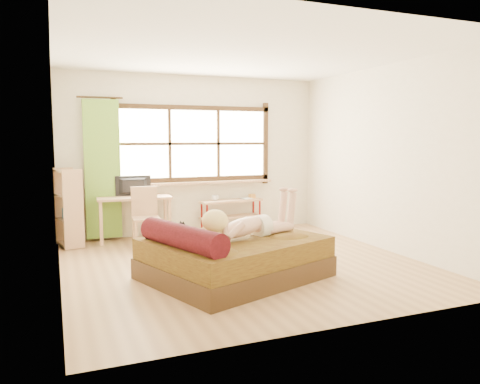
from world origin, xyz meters
name	(u,v)px	position (x,y,z in m)	size (l,w,h in m)	color
floor	(243,264)	(0.00, 0.00, 0.00)	(4.50, 4.50, 0.00)	#9E754C
ceiling	(243,53)	(0.00, 0.00, 2.70)	(4.50, 4.50, 0.00)	white
wall_back	(194,155)	(0.00, 2.25, 1.35)	(4.50, 4.50, 0.00)	silver
wall_front	(344,173)	(0.00, -2.25, 1.35)	(4.50, 4.50, 0.00)	silver
wall_left	(55,165)	(-2.25, 0.00, 1.35)	(4.50, 4.50, 0.00)	silver
wall_right	(386,158)	(2.25, 0.00, 1.35)	(4.50, 4.50, 0.00)	silver
window	(195,146)	(0.00, 2.22, 1.51)	(2.80, 0.16, 1.46)	#FFEDBF
curtain	(102,170)	(-1.55, 2.13, 1.15)	(0.55, 0.10, 2.20)	#508223
bed	(232,256)	(-0.36, -0.53, 0.26)	(2.31, 2.08, 0.73)	#33220F
woman	(248,213)	(-0.17, -0.57, 0.76)	(1.34, 0.38, 0.57)	tan
kitten	(173,231)	(-1.04, -0.42, 0.59)	(0.29, 0.11, 0.23)	black
desk	(134,202)	(-1.09, 1.95, 0.62)	(1.18, 0.60, 0.72)	#AA7C5C
monitor	(133,186)	(-1.09, 2.00, 0.88)	(0.56, 0.07, 0.32)	black
chair	(145,213)	(-0.99, 1.58, 0.50)	(0.43, 0.43, 0.90)	#AA7C5C
pipe_shelf	(232,208)	(0.63, 2.07, 0.42)	(1.16, 0.42, 0.64)	#AA7C5C
cup	(215,198)	(0.32, 2.07, 0.61)	(0.12, 0.12, 0.09)	gray
book	(242,199)	(0.82, 2.07, 0.58)	(0.17, 0.23, 0.02)	gray
bookshelf	(69,207)	(-2.08, 1.90, 0.60)	(0.41, 0.57, 1.18)	#AA7C5C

